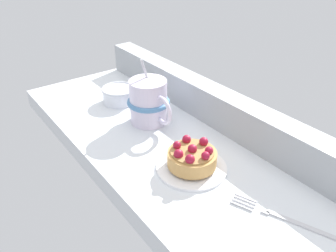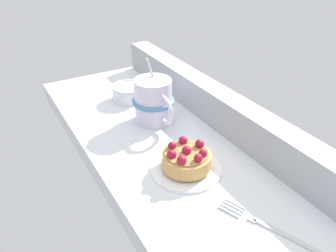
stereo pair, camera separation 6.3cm
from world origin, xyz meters
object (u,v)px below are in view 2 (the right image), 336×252
Objects in this scene: raspberry_tart at (186,158)px; coffee_mug at (154,101)px; dessert_plate at (186,168)px; dessert_fork at (277,230)px; sugar_bowl at (128,92)px.

coffee_mug reaches higher than raspberry_tart.
dessert_plate is 2.10cm from raspberry_tart.
coffee_mug is 35.43cm from dessert_fork.
dessert_plate is 0.70× the size of dessert_fork.
raspberry_tart reaches higher than sugar_bowl.
raspberry_tart is at bearing -10.32° from coffee_mug.
dessert_plate is at bearing 126.18° from raspberry_tart.
coffee_mug reaches higher than dessert_plate.
raspberry_tart is 0.62× the size of coffee_mug.
coffee_mug is at bearing 169.68° from raspberry_tart.
dessert_fork is at bearing 1.12° from sugar_bowl.
dessert_plate is 18.38cm from coffee_mug.
raspberry_tart is 18.05cm from dessert_fork.
dessert_fork is at bearing 11.46° from dessert_plate.
raspberry_tart reaches higher than dessert_plate.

